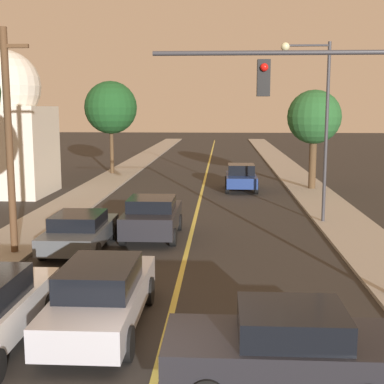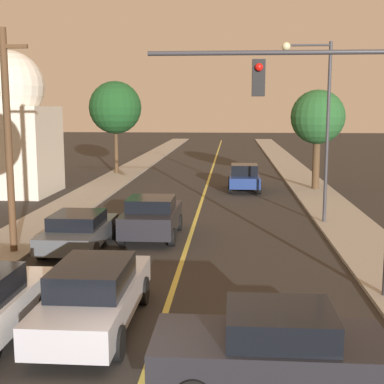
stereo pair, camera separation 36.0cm
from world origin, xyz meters
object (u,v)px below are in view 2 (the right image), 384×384
at_px(car_near_lane_second, 152,217).
at_px(car_near_lane_front, 95,294).
at_px(car_crossing_right, 272,348).
at_px(streetlamp_right, 317,108).
at_px(car_far_oncoming, 244,177).
at_px(traffic_signal_mast, 334,123).
at_px(tree_right_near, 318,118).
at_px(utility_pole_left, 8,138).
at_px(domed_building_left, 10,127).
at_px(car_outer_lane_second, 79,230).
at_px(tree_left_far, 115,108).

bearing_deg(car_near_lane_second, car_near_lane_front, -90.00).
distance_m(car_near_lane_front, car_crossing_right, 4.44).
xyz_separation_m(car_near_lane_second, streetlamp_right, (6.54, 2.90, 4.10)).
relative_size(car_far_oncoming, streetlamp_right, 0.53).
xyz_separation_m(traffic_signal_mast, tree_right_near, (2.51, 18.65, -0.19)).
bearing_deg(traffic_signal_mast, streetlamp_right, 83.91).
height_order(car_far_oncoming, streetlamp_right, streetlamp_right).
bearing_deg(utility_pole_left, car_crossing_right, -45.56).
xyz_separation_m(car_near_lane_second, car_crossing_right, (3.76, -10.97, -0.06)).
distance_m(car_far_oncoming, domed_building_left, 13.88).
relative_size(car_far_oncoming, traffic_signal_mast, 0.62).
height_order(car_outer_lane_second, car_crossing_right, car_crossing_right).
xyz_separation_m(tree_right_near, domed_building_left, (-17.64, -2.55, -0.49)).
xyz_separation_m(streetlamp_right, tree_left_far, (-12.06, 16.30, 0.03)).
bearing_deg(streetlamp_right, tree_left_far, 126.49).
height_order(car_near_lane_second, car_outer_lane_second, car_near_lane_second).
height_order(utility_pole_left, tree_right_near, utility_pole_left).
xyz_separation_m(car_near_lane_second, tree_left_far, (-5.52, 19.19, 4.12)).
distance_m(car_near_lane_front, car_near_lane_second, 8.60).
relative_size(traffic_signal_mast, tree_right_near, 1.09).
bearing_deg(car_far_oncoming, tree_left_far, -37.40).
height_order(traffic_signal_mast, utility_pole_left, utility_pole_left).
distance_m(car_far_oncoming, utility_pole_left, 17.16).
relative_size(tree_right_near, domed_building_left, 0.72).
distance_m(streetlamp_right, domed_building_left, 17.58).
xyz_separation_m(car_far_oncoming, car_crossing_right, (-0.03, -23.04, -0.04)).
distance_m(car_near_lane_second, car_outer_lane_second, 3.01).
relative_size(tree_left_far, tree_right_near, 1.15).
bearing_deg(tree_right_near, car_near_lane_front, -111.00).
height_order(car_near_lane_front, car_outer_lane_second, car_near_lane_front).
relative_size(traffic_signal_mast, tree_left_far, 0.95).
distance_m(car_far_oncoming, tree_left_far, 12.43).
xyz_separation_m(car_near_lane_second, utility_pole_left, (-4.34, -2.70, 3.14)).
xyz_separation_m(car_near_lane_front, car_crossing_right, (3.76, -2.36, -0.04)).
relative_size(car_near_lane_front, domed_building_left, 0.61).
relative_size(car_crossing_right, tree_right_near, 0.70).
xyz_separation_m(car_far_oncoming, domed_building_left, (-13.36, -2.20, 3.06)).
xyz_separation_m(streetlamp_right, domed_building_left, (-16.10, 6.98, -1.05)).
bearing_deg(utility_pole_left, car_near_lane_second, 31.87).
xyz_separation_m(car_outer_lane_second, tree_left_far, (-3.23, 21.14, 4.25)).
bearing_deg(tree_left_far, domed_building_left, -113.45).
height_order(car_outer_lane_second, tree_left_far, tree_left_far).
bearing_deg(traffic_signal_mast, car_near_lane_front, -156.83).
bearing_deg(car_near_lane_second, car_outer_lane_second, -139.56).
bearing_deg(tree_left_far, car_far_oncoming, -37.40).
bearing_deg(car_crossing_right, tree_right_near, -10.44).
bearing_deg(car_near_lane_front, car_crossing_right, -32.11).
bearing_deg(car_crossing_right, traffic_signal_mast, -20.78).
bearing_deg(tree_left_far, streetlamp_right, -53.51).
relative_size(tree_left_far, domed_building_left, 0.83).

